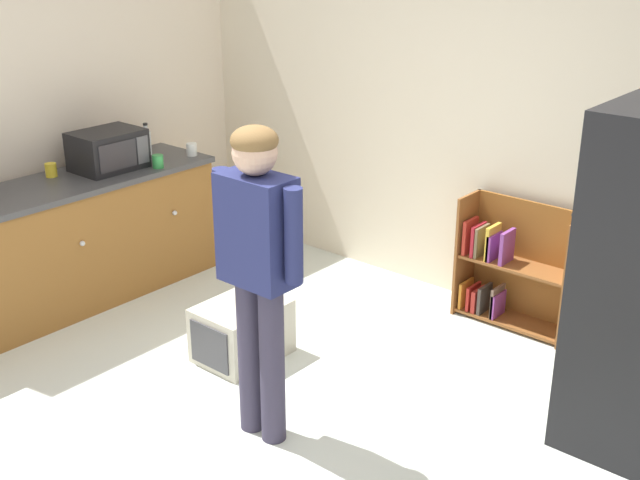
{
  "coord_description": "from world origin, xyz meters",
  "views": [
    {
      "loc": [
        2.58,
        -2.5,
        2.57
      ],
      "look_at": [
        -0.06,
        0.61,
        0.96
      ],
      "focal_mm": 45.54,
      "sensor_mm": 36.0,
      "label": 1
    }
  ],
  "objects": [
    {
      "name": "bookshelf",
      "position": [
        0.32,
        2.15,
        0.38
      ],
      "size": [
        0.8,
        0.28,
        0.85
      ],
      "color": "brown",
      "rests_on": "ground"
    },
    {
      "name": "red_cup",
      "position": [
        -2.43,
        1.13,
        0.95
      ],
      "size": [
        0.08,
        0.08,
        0.09
      ],
      "primitive_type": "cylinder",
      "color": "red",
      "rests_on": "kitchen_counter"
    },
    {
      "name": "kitchen_counter",
      "position": [
        -2.2,
        0.3,
        0.45
      ],
      "size": [
        0.65,
        2.43,
        0.9
      ],
      "color": "brown",
      "rests_on": "ground"
    },
    {
      "name": "yellow_cup",
      "position": [
        -2.37,
        0.42,
        0.95
      ],
      "size": [
        0.08,
        0.08,
        0.09
      ],
      "primitive_type": "cylinder",
      "color": "yellow",
      "rests_on": "kitchen_counter"
    },
    {
      "name": "pet_carrier",
      "position": [
        -0.71,
        0.61,
        0.18
      ],
      "size": [
        0.42,
        0.55,
        0.36
      ],
      "color": "beige",
      "rests_on": "ground"
    },
    {
      "name": "left_side_wall",
      "position": [
        -2.63,
        0.8,
        1.35
      ],
      "size": [
        0.06,
        2.99,
        2.7
      ],
      "primitive_type": "cube",
      "color": "beige",
      "rests_on": "ground"
    },
    {
      "name": "green_cup",
      "position": [
        -1.97,
        1.04,
        0.95
      ],
      "size": [
        0.08,
        0.08,
        0.09
      ],
      "primitive_type": "cylinder",
      "color": "green",
      "rests_on": "kitchen_counter"
    },
    {
      "name": "back_wall",
      "position": [
        0.0,
        2.33,
        1.35
      ],
      "size": [
        5.2,
        0.06,
        2.7
      ],
      "primitive_type": "cube",
      "color": "beige",
      "rests_on": "ground"
    },
    {
      "name": "ground_plane",
      "position": [
        0.0,
        0.0,
        0.0
      ],
      "size": [
        12.0,
        12.0,
        0.0
      ],
      "primitive_type": "plane",
      "color": "silver",
      "rests_on": "ground"
    },
    {
      "name": "microwave",
      "position": [
        -2.21,
        0.8,
        1.04
      ],
      "size": [
        0.37,
        0.48,
        0.28
      ],
      "color": "black",
      "rests_on": "kitchen_counter"
    },
    {
      "name": "standing_person",
      "position": [
        -0.04,
        0.11,
        1.03
      ],
      "size": [
        0.57,
        0.23,
        1.68
      ],
      "color": "#39344B",
      "rests_on": "ground"
    },
    {
      "name": "white_cup",
      "position": [
        -2.04,
        1.42,
        0.95
      ],
      "size": [
        0.08,
        0.08,
        0.09
      ],
      "primitive_type": "cylinder",
      "color": "white",
      "rests_on": "kitchen_counter"
    },
    {
      "name": "clear_bottle",
      "position": [
        -2.31,
        1.21,
        1.0
      ],
      "size": [
        0.07,
        0.07,
        0.25
      ],
      "color": "silver",
      "rests_on": "kitchen_counter"
    }
  ]
}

